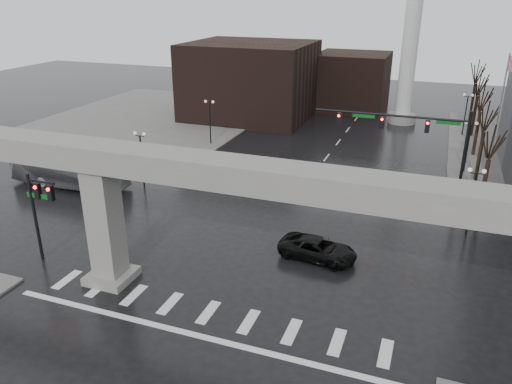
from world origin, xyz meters
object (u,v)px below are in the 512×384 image
(signal_mast_arm, at_px, (416,134))
(city_bus, at_px, (69,169))
(pickup_truck, at_px, (318,249))
(far_car, at_px, (260,167))

(signal_mast_arm, distance_m, city_bus, 30.03)
(pickup_truck, xyz_separation_m, far_car, (-9.03, 13.65, 0.07))
(pickup_truck, height_order, far_car, far_car)
(pickup_truck, relative_size, far_car, 1.12)
(signal_mast_arm, bearing_deg, far_car, 172.77)
(city_bus, relative_size, far_car, 2.43)
(signal_mast_arm, bearing_deg, city_bus, -166.78)
(signal_mast_arm, height_order, city_bus, signal_mast_arm)
(signal_mast_arm, distance_m, far_car, 14.81)
(pickup_truck, height_order, city_bus, city_bus)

